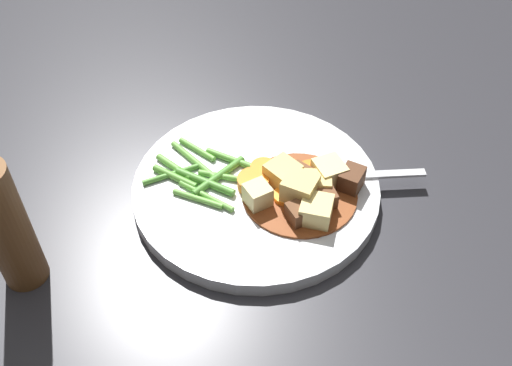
# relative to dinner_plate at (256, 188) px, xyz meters

# --- Properties ---
(ground_plane) EXTENTS (3.00, 3.00, 0.00)m
(ground_plane) POSITION_rel_dinner_plate_xyz_m (0.00, 0.00, -0.01)
(ground_plane) COLOR #2D2D33
(dinner_plate) EXTENTS (0.27, 0.27, 0.02)m
(dinner_plate) POSITION_rel_dinner_plate_xyz_m (0.00, 0.00, 0.00)
(dinner_plate) COLOR white
(dinner_plate) RESTS_ON ground_plane
(stew_sauce) EXTENTS (0.13, 0.13, 0.00)m
(stew_sauce) POSITION_rel_dinner_plate_xyz_m (0.05, 0.01, 0.01)
(stew_sauce) COLOR brown
(stew_sauce) RESTS_ON dinner_plate
(carrot_slice_0) EXTENTS (0.04, 0.04, 0.01)m
(carrot_slice_0) POSITION_rel_dinner_plate_xyz_m (-0.00, -0.01, 0.02)
(carrot_slice_0) COLOR orange
(carrot_slice_0) RESTS_ON dinner_plate
(carrot_slice_1) EXTENTS (0.04, 0.04, 0.01)m
(carrot_slice_1) POSITION_rel_dinner_plate_xyz_m (0.05, 0.04, 0.02)
(carrot_slice_1) COLOR orange
(carrot_slice_1) RESTS_ON dinner_plate
(carrot_slice_2) EXTENTS (0.04, 0.04, 0.01)m
(carrot_slice_2) POSITION_rel_dinner_plate_xyz_m (0.00, 0.02, 0.01)
(carrot_slice_2) COLOR orange
(carrot_slice_2) RESTS_ON dinner_plate
(carrot_slice_3) EXTENTS (0.04, 0.04, 0.01)m
(carrot_slice_3) POSITION_rel_dinner_plate_xyz_m (0.04, -0.01, 0.01)
(carrot_slice_3) COLOR orange
(carrot_slice_3) RESTS_ON dinner_plate
(potato_chunk_0) EXTENTS (0.04, 0.04, 0.03)m
(potato_chunk_0) POSITION_rel_dinner_plate_xyz_m (0.08, -0.01, 0.02)
(potato_chunk_0) COLOR #E5CC7A
(potato_chunk_0) RESTS_ON dinner_plate
(potato_chunk_1) EXTENTS (0.04, 0.04, 0.02)m
(potato_chunk_1) POSITION_rel_dinner_plate_xyz_m (0.02, 0.02, 0.02)
(potato_chunk_1) COLOR #DBBC6B
(potato_chunk_1) RESTS_ON dinner_plate
(potato_chunk_2) EXTENTS (0.04, 0.04, 0.02)m
(potato_chunk_2) POSITION_rel_dinner_plate_xyz_m (0.06, 0.02, 0.02)
(potato_chunk_2) COLOR #DBBC6B
(potato_chunk_2) RESTS_ON dinner_plate
(potato_chunk_3) EXTENTS (0.04, 0.04, 0.03)m
(potato_chunk_3) POSITION_rel_dinner_plate_xyz_m (0.07, 0.04, 0.02)
(potato_chunk_3) COLOR #EAD68C
(potato_chunk_3) RESTS_ON dinner_plate
(potato_chunk_4) EXTENTS (0.04, 0.03, 0.03)m
(potato_chunk_4) POSITION_rel_dinner_plate_xyz_m (0.05, 0.00, 0.03)
(potato_chunk_4) COLOR #DBBC6B
(potato_chunk_4) RESTS_ON dinner_plate
(potato_chunk_5) EXTENTS (0.03, 0.03, 0.03)m
(potato_chunk_5) POSITION_rel_dinner_plate_xyz_m (0.02, -0.03, 0.02)
(potato_chunk_5) COLOR #EAD68C
(potato_chunk_5) RESTS_ON dinner_plate
(meat_chunk_0) EXTENTS (0.02, 0.03, 0.02)m
(meat_chunk_0) POSITION_rel_dinner_plate_xyz_m (0.09, 0.05, 0.02)
(meat_chunk_0) COLOR #56331E
(meat_chunk_0) RESTS_ON dinner_plate
(meat_chunk_1) EXTENTS (0.03, 0.03, 0.02)m
(meat_chunk_1) POSITION_rel_dinner_plate_xyz_m (0.07, -0.02, 0.02)
(meat_chunk_1) COLOR brown
(meat_chunk_1) RESTS_ON dinner_plate
(meat_chunk_2) EXTENTS (0.04, 0.04, 0.02)m
(meat_chunk_2) POSITION_rel_dinner_plate_xyz_m (0.07, 0.01, 0.02)
(meat_chunk_2) COLOR brown
(meat_chunk_2) RESTS_ON dinner_plate
(meat_chunk_3) EXTENTS (0.03, 0.03, 0.02)m
(meat_chunk_3) POSITION_rel_dinner_plate_xyz_m (0.04, 0.02, 0.02)
(meat_chunk_3) COLOR brown
(meat_chunk_3) RESTS_ON dinner_plate
(green_bean_0) EXTENTS (0.05, 0.01, 0.01)m
(green_bean_0) POSITION_rel_dinner_plate_xyz_m (-0.09, 0.01, 0.01)
(green_bean_0) COLOR #66AD42
(green_bean_0) RESTS_ON dinner_plate
(green_bean_1) EXTENTS (0.06, 0.01, 0.01)m
(green_bean_1) POSITION_rel_dinner_plate_xyz_m (-0.04, -0.05, 0.01)
(green_bean_1) COLOR #66AD42
(green_bean_1) RESTS_ON dinner_plate
(green_bean_2) EXTENTS (0.02, 0.08, 0.01)m
(green_bean_2) POSITION_rel_dinner_plate_xyz_m (-0.04, -0.02, 0.01)
(green_bean_2) COLOR #4C8E33
(green_bean_2) RESTS_ON dinner_plate
(green_bean_3) EXTENTS (0.07, 0.01, 0.01)m
(green_bean_3) POSITION_rel_dinner_plate_xyz_m (-0.05, -0.03, 0.01)
(green_bean_3) COLOR #4C8E33
(green_bean_3) RESTS_ON dinner_plate
(green_bean_4) EXTENTS (0.05, 0.02, 0.01)m
(green_bean_4) POSITION_rel_dinner_plate_xyz_m (-0.09, -0.03, 0.01)
(green_bean_4) COLOR #66AD42
(green_bean_4) RESTS_ON dinner_plate
(green_bean_5) EXTENTS (0.07, 0.03, 0.01)m
(green_bean_5) POSITION_rel_dinner_plate_xyz_m (-0.03, -0.01, 0.01)
(green_bean_5) COLOR #66AD42
(green_bean_5) RESTS_ON dinner_plate
(green_bean_6) EXTENTS (0.07, 0.01, 0.01)m
(green_bean_6) POSITION_rel_dinner_plate_xyz_m (-0.03, -0.05, 0.01)
(green_bean_6) COLOR #66AD42
(green_bean_6) RESTS_ON dinner_plate
(green_bean_7) EXTENTS (0.04, 0.06, 0.01)m
(green_bean_7) POSITION_rel_dinner_plate_xyz_m (-0.09, -0.04, 0.01)
(green_bean_7) COLOR #4C8E33
(green_bean_7) RESTS_ON dinner_plate
(green_bean_8) EXTENTS (0.08, 0.03, 0.01)m
(green_bean_8) POSITION_rel_dinner_plate_xyz_m (-0.08, -0.01, 0.01)
(green_bean_8) COLOR #66AD42
(green_bean_8) RESTS_ON dinner_plate
(green_bean_9) EXTENTS (0.06, 0.01, 0.01)m
(green_bean_9) POSITION_rel_dinner_plate_xyz_m (-0.08, -0.04, 0.01)
(green_bean_9) COLOR #599E38
(green_bean_9) RESTS_ON dinner_plate
(green_bean_10) EXTENTS (0.06, 0.01, 0.01)m
(green_bean_10) POSITION_rel_dinner_plate_xyz_m (-0.04, 0.01, 0.01)
(green_bean_10) COLOR #599E38
(green_bean_10) RESTS_ON dinner_plate
(fork) EXTENTS (0.15, 0.11, 0.00)m
(fork) POSITION_rel_dinner_plate_xyz_m (0.08, 0.06, 0.01)
(fork) COLOR silver
(fork) RESTS_ON dinner_plate
(pepper_mill) EXTENTS (0.04, 0.04, 0.14)m
(pepper_mill) POSITION_rel_dinner_plate_xyz_m (-0.14, -0.21, 0.06)
(pepper_mill) COLOR brown
(pepper_mill) RESTS_ON ground_plane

